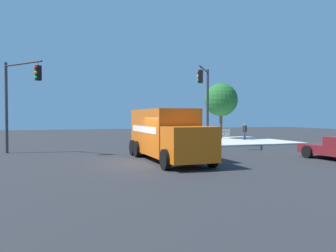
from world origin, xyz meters
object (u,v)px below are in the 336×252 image
Objects in this scene: traffic_light_secondary at (16,93)px; pedestrian_near_corner at (245,131)px; shade_tree_near at (221,100)px; traffic_light_primary at (205,95)px; delivery_truck at (167,134)px.

pedestrian_near_corner is at bearing -166.29° from traffic_light_secondary.
traffic_light_secondary is 1.04× the size of shade_tree_near.
pedestrian_near_corner is at bearing -142.28° from traffic_light_primary.
traffic_light_primary reaches higher than pedestrian_near_corner.
shade_tree_near is (-11.05, -13.87, 2.82)m from delivery_truck.
pedestrian_near_corner is (-20.98, -5.12, -3.00)m from traffic_light_secondary.
shade_tree_near is at bearing -128.54° from delivery_truck.
traffic_light_primary is at bearing 54.37° from shade_tree_near.
traffic_light_primary reaches higher than traffic_light_secondary.
delivery_truck is at bearing 47.79° from traffic_light_primary.
traffic_light_primary is 9.62m from pedestrian_near_corner.
delivery_truck is 4.77× the size of pedestrian_near_corner.
traffic_light_secondary is 20.99m from shade_tree_near.
shade_tree_near reaches higher than delivery_truck.
traffic_light_primary is 13.80m from traffic_light_secondary.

